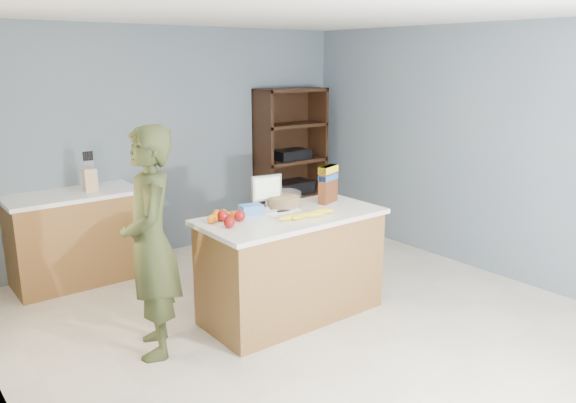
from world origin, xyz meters
TOP-DOWN VIEW (x-y plane):
  - floor at (0.00, 0.00)m, footprint 4.50×5.00m
  - walls at (0.00, 0.00)m, footprint 4.52×5.02m
  - counter_peninsula at (0.00, 0.30)m, footprint 1.56×0.76m
  - back_cabinet at (-1.20, 2.20)m, footprint 1.24×0.62m
  - shelving_unit at (1.55, 2.35)m, footprint 0.90×0.40m
  - person at (-1.19, 0.44)m, footprint 0.61×0.73m
  - knife_block at (-1.03, 2.17)m, footprint 0.12×0.10m
  - envelopes at (0.00, 0.42)m, footprint 0.35×0.19m
  - bananas at (0.03, 0.15)m, footprint 0.54×0.15m
  - apples at (-0.54, 0.39)m, footprint 0.25×0.27m
  - oranges at (-0.54, 0.52)m, footprint 0.27×0.18m
  - blue_carton at (-0.26, 0.51)m, footprint 0.20×0.15m
  - salad_bowl at (0.11, 0.55)m, footprint 0.30×0.30m
  - tv at (-0.02, 0.62)m, footprint 0.28×0.12m
  - cereal_box at (0.50, 0.42)m, footprint 0.24×0.15m

SIDE VIEW (x-z plane):
  - floor at x=0.00m, z-range -0.01..0.01m
  - counter_peninsula at x=0.00m, z-range -0.03..0.87m
  - back_cabinet at x=-1.20m, z-range 0.00..0.90m
  - person at x=-1.19m, z-range 0.00..1.71m
  - shelving_unit at x=1.55m, z-range -0.04..1.76m
  - envelopes at x=0.00m, z-range 0.90..0.90m
  - bananas at x=0.03m, z-range 0.90..0.95m
  - oranges at x=-0.54m, z-range 0.90..0.97m
  - blue_carton at x=-0.26m, z-range 0.90..0.98m
  - apples at x=-0.54m, z-range 0.90..0.99m
  - salad_bowl at x=0.11m, z-range 0.89..1.02m
  - knife_block at x=-1.03m, z-range 0.86..1.17m
  - tv at x=-0.02m, z-range 0.92..1.20m
  - cereal_box at x=0.50m, z-range 0.93..1.26m
  - walls at x=0.00m, z-range 0.40..2.91m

